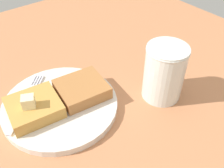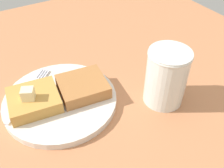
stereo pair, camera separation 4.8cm
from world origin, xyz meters
TOP-DOWN VIEW (x-y plane):
  - table_surface at (0.00, 0.00)cm, footprint 114.05×114.05cm
  - plate at (-1.96, 7.74)cm, footprint 22.33×22.33cm
  - toast_slice_left at (-6.74, 8.37)cm, footprint 10.21×9.64cm
  - toast_slice_middle at (2.83, 7.10)cm, footprint 10.21×9.64cm
  - butter_pat_primary at (-7.54, 7.85)cm, footprint 2.85×2.75cm
  - fork at (-6.32, 12.44)cm, footprint 12.33×12.33cm
  - syrup_jar at (16.28, -1.83)cm, footprint 8.06×8.06cm

SIDE VIEW (x-z plane):
  - table_surface at x=0.00cm, z-range 0.00..2.03cm
  - plate at x=-1.96cm, z-range 2.14..3.57cm
  - fork at x=-6.32cm, z-range 3.46..3.82cm
  - toast_slice_left at x=-6.74cm, z-range 3.46..6.01cm
  - toast_slice_middle at x=2.83cm, z-range 3.46..6.01cm
  - butter_pat_primary at x=-7.54cm, z-range 6.01..8.21cm
  - syrup_jar at x=16.28cm, z-range 1.55..13.01cm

